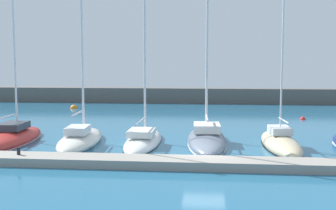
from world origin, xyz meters
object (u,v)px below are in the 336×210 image
object	(u,v)px
sailboat_sand_fifth	(280,143)
mooring_buoy_orange	(74,108)
mooring_buoy_red	(303,119)
sailboat_red_nearest	(11,138)
sailboat_ivory_second	(80,137)
sailboat_slate_fourth	(207,137)
dock_bollard	(19,151)
sailboat_white_third	(143,140)

from	to	relation	value
sailboat_sand_fifth	mooring_buoy_orange	distance (m)	31.03
mooring_buoy_orange	mooring_buoy_red	bearing A→B (deg)	-16.27
sailboat_red_nearest	mooring_buoy_orange	size ratio (longest dim) A/B	15.65
sailboat_ivory_second	mooring_buoy_orange	xyz separation A→B (m)	(-7.81, 22.35, -0.49)
sailboat_slate_fourth	sailboat_sand_fifth	bearing A→B (deg)	-107.02
sailboat_red_nearest	dock_bollard	bearing A→B (deg)	-152.98
sailboat_red_nearest	sailboat_white_third	bearing A→B (deg)	-89.54
sailboat_slate_fourth	mooring_buoy_orange	size ratio (longest dim) A/B	23.62
dock_bollard	sailboat_ivory_second	bearing A→B (deg)	72.71
sailboat_red_nearest	sailboat_sand_fifth	distance (m)	18.88
sailboat_white_third	sailboat_slate_fourth	size ratio (longest dim) A/B	0.78
sailboat_ivory_second	sailboat_white_third	bearing A→B (deg)	-85.21
sailboat_white_third	sailboat_sand_fifth	world-z (taller)	sailboat_white_third
sailboat_white_third	dock_bollard	xyz separation A→B (m)	(-6.14, -6.47, 0.43)
sailboat_ivory_second	sailboat_sand_fifth	world-z (taller)	sailboat_ivory_second
mooring_buoy_red	dock_bollard	xyz separation A→B (m)	(-20.10, -20.50, 0.71)
sailboat_red_nearest	sailboat_sand_fifth	size ratio (longest dim) A/B	1.00
sailboat_red_nearest	mooring_buoy_red	size ratio (longest dim) A/B	25.57
sailboat_sand_fifth	mooring_buoy_orange	world-z (taller)	sailboat_sand_fifth
sailboat_ivory_second	dock_bollard	distance (m)	6.04
sailboat_white_third	mooring_buoy_red	size ratio (longest dim) A/B	30.24
sailboat_slate_fourth	mooring_buoy_orange	bearing A→B (deg)	36.19
sailboat_white_third	dock_bollard	bearing A→B (deg)	136.47
sailboat_sand_fifth	mooring_buoy_red	world-z (taller)	sailboat_sand_fifth
sailboat_slate_fourth	sailboat_white_third	bearing A→B (deg)	95.63
mooring_buoy_red	mooring_buoy_orange	world-z (taller)	mooring_buoy_orange
sailboat_sand_fifth	dock_bollard	world-z (taller)	sailboat_sand_fifth
sailboat_white_third	dock_bollard	world-z (taller)	sailboat_white_third
sailboat_sand_fifth	sailboat_ivory_second	bearing A→B (deg)	86.47
sailboat_sand_fifth	mooring_buoy_orange	bearing A→B (deg)	40.41
sailboat_sand_fifth	mooring_buoy_red	xyz separation A→B (m)	(4.59, 14.74, -0.35)
mooring_buoy_red	mooring_buoy_orange	size ratio (longest dim) A/B	0.61
sailboat_red_nearest	sailboat_white_third	xyz separation A→B (m)	(9.52, 0.45, -0.03)
sailboat_red_nearest	mooring_buoy_red	world-z (taller)	sailboat_red_nearest
sailboat_slate_fourth	mooring_buoy_red	xyz separation A→B (m)	(9.51, 13.42, -0.43)
sailboat_ivory_second	sailboat_sand_fifth	bearing A→B (deg)	-94.44
mooring_buoy_orange	dock_bollard	distance (m)	28.76
mooring_buoy_orange	sailboat_sand_fifth	bearing A→B (deg)	-46.10
sailboat_ivory_second	dock_bollard	size ratio (longest dim) A/B	39.87
sailboat_red_nearest	sailboat_ivory_second	size ratio (longest dim) A/B	0.80
sailboat_white_third	sailboat_sand_fifth	size ratio (longest dim) A/B	1.19
sailboat_sand_fifth	sailboat_white_third	bearing A→B (deg)	82.15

